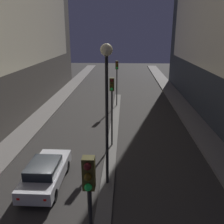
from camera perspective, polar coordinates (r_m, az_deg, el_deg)
name	(u,v)px	position (r m, az deg, el deg)	size (l,w,h in m)	color
median_strip	(113,140)	(19.57, 0.12, -6.44)	(0.75, 29.29, 0.10)	#56544F
traffic_light_near	(90,203)	(7.10, -5.14, -20.08)	(0.32, 0.42, 5.01)	black
traffic_light_mid	(112,97)	(17.44, -0.03, 3.41)	(0.32, 0.42, 5.01)	black
traffic_light_far	(117,73)	(27.66, 1.12, 8.81)	(0.32, 0.42, 5.01)	black
street_lamp	(107,86)	(12.28, -1.23, 6.01)	(0.59, 0.59, 7.50)	black
car_left_lane	(46,173)	(14.50, -14.90, -13.23)	(1.82, 4.60, 1.50)	#B2B2B7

